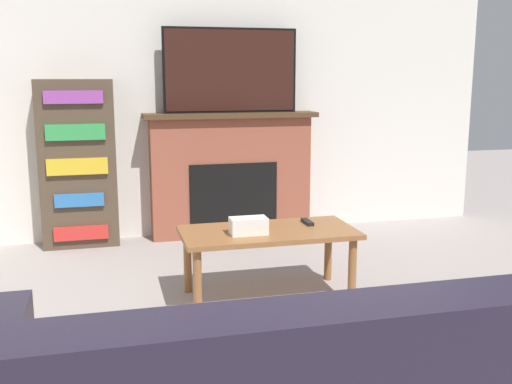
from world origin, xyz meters
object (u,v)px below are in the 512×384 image
(tv, at_px, (231,71))
(coffee_table, at_px, (268,239))
(bookshelf, at_px, (78,164))
(fireplace, at_px, (231,174))

(tv, xyz_separation_m, coffee_table, (-0.09, -1.49, -1.02))
(coffee_table, xyz_separation_m, bookshelf, (-1.16, 1.49, 0.29))
(fireplace, distance_m, bookshelf, 1.25)
(bookshelf, bearing_deg, fireplace, 1.02)
(coffee_table, distance_m, bookshelf, 1.91)
(tv, bearing_deg, coffee_table, -93.38)
(tv, distance_m, coffee_table, 1.81)
(fireplace, height_order, coffee_table, fireplace)
(tv, relative_size, bookshelf, 0.84)
(tv, bearing_deg, fireplace, 90.00)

